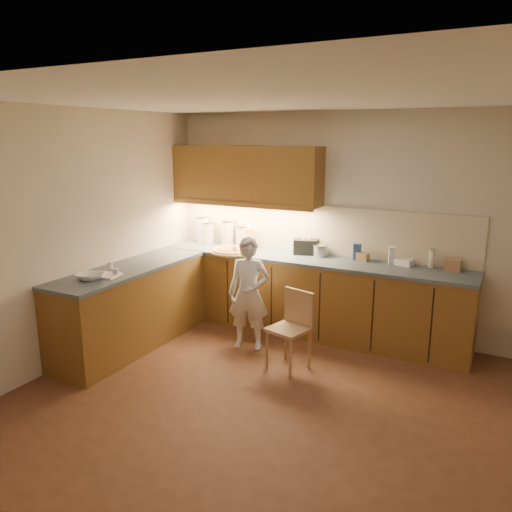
% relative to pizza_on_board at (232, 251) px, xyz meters
% --- Properties ---
extents(room, '(4.54, 4.50, 2.62)m').
position_rel_pizza_on_board_xyz_m(room, '(1.30, -1.53, 0.73)').
color(room, '#56301D').
rests_on(room, ground).
extents(l_counter, '(3.77, 2.62, 0.92)m').
position_rel_pizza_on_board_xyz_m(l_counter, '(0.38, -0.28, -0.48)').
color(l_counter, brown).
rests_on(l_counter, ground).
extents(backsplash, '(3.75, 0.02, 0.58)m').
position_rel_pizza_on_board_xyz_m(backsplash, '(0.93, 0.46, 0.27)').
color(backsplash, beige).
rests_on(backsplash, l_counter).
extents(upper_cabinets, '(1.95, 0.36, 0.73)m').
position_rel_pizza_on_board_xyz_m(upper_cabinets, '(0.03, 0.30, 0.90)').
color(upper_cabinets, brown).
rests_on(upper_cabinets, ground).
extents(pizza_on_board, '(0.55, 0.55, 0.22)m').
position_rel_pizza_on_board_xyz_m(pizza_on_board, '(0.00, 0.00, 0.00)').
color(pizza_on_board, tan).
rests_on(pizza_on_board, l_counter).
extents(child, '(0.52, 0.41, 1.25)m').
position_rel_pizza_on_board_xyz_m(child, '(0.53, -0.56, -0.32)').
color(child, white).
rests_on(child, ground).
extents(wooden_chair, '(0.44, 0.44, 0.80)m').
position_rel_pizza_on_board_xyz_m(wooden_chair, '(1.16, -0.79, -0.48)').
color(wooden_chair, tan).
rests_on(wooden_chair, ground).
extents(mixing_bowl, '(0.27, 0.27, 0.06)m').
position_rel_pizza_on_board_xyz_m(mixing_bowl, '(-0.65, -1.70, 0.01)').
color(mixing_bowl, white).
rests_on(mixing_bowl, l_counter).
extents(canister_a, '(0.18, 0.18, 0.36)m').
position_rel_pizza_on_board_xyz_m(canister_a, '(-0.66, 0.33, 0.16)').
color(canister_a, white).
rests_on(canister_a, l_counter).
extents(canister_b, '(0.17, 0.17, 0.29)m').
position_rel_pizza_on_board_xyz_m(canister_b, '(-0.56, 0.33, 0.12)').
color(canister_b, silver).
rests_on(canister_b, l_counter).
extents(canister_c, '(0.18, 0.18, 0.34)m').
position_rel_pizza_on_board_xyz_m(canister_c, '(-0.27, 0.36, 0.15)').
color(canister_c, silver).
rests_on(canister_c, l_counter).
extents(canister_d, '(0.17, 0.17, 0.28)m').
position_rel_pizza_on_board_xyz_m(canister_d, '(-0.07, 0.37, 0.12)').
color(canister_d, beige).
rests_on(canister_d, l_counter).
extents(oil_jug, '(0.12, 0.10, 0.30)m').
position_rel_pizza_on_board_xyz_m(oil_jug, '(0.04, 0.36, 0.11)').
color(oil_jug, gold).
rests_on(oil_jug, l_counter).
extents(toaster, '(0.32, 0.23, 0.19)m').
position_rel_pizza_on_board_xyz_m(toaster, '(0.83, 0.33, 0.07)').
color(toaster, black).
rests_on(toaster, l_counter).
extents(steel_pot, '(0.18, 0.18, 0.14)m').
position_rel_pizza_on_board_xyz_m(steel_pot, '(1.03, 0.31, 0.05)').
color(steel_pot, '#ABAAAF').
rests_on(steel_pot, l_counter).
extents(blue_box, '(0.11, 0.10, 0.19)m').
position_rel_pizza_on_board_xyz_m(blue_box, '(1.46, 0.36, 0.07)').
color(blue_box, '#305491').
rests_on(blue_box, l_counter).
extents(card_box_a, '(0.14, 0.11, 0.09)m').
position_rel_pizza_on_board_xyz_m(card_box_a, '(1.54, 0.33, 0.02)').
color(card_box_a, '#A07A56').
rests_on(card_box_a, l_counter).
extents(white_bottle, '(0.08, 0.08, 0.19)m').
position_rel_pizza_on_board_xyz_m(white_bottle, '(1.86, 0.33, 0.07)').
color(white_bottle, white).
rests_on(white_bottle, l_counter).
extents(flat_pack, '(0.22, 0.18, 0.08)m').
position_rel_pizza_on_board_xyz_m(flat_pack, '(2.00, 0.34, 0.01)').
color(flat_pack, white).
rests_on(flat_pack, l_counter).
extents(tall_jar, '(0.07, 0.07, 0.21)m').
position_rel_pizza_on_board_xyz_m(tall_jar, '(2.28, 0.37, 0.08)').
color(tall_jar, white).
rests_on(tall_jar, l_counter).
extents(card_box_b, '(0.17, 0.13, 0.13)m').
position_rel_pizza_on_board_xyz_m(card_box_b, '(2.50, 0.34, 0.04)').
color(card_box_b, '#A57F59').
rests_on(card_box_b, l_counter).
extents(dough_cloth, '(0.33, 0.29, 0.02)m').
position_rel_pizza_on_board_xyz_m(dough_cloth, '(-0.61, -1.54, -0.01)').
color(dough_cloth, white).
rests_on(dough_cloth, l_counter).
extents(spice_jar_a, '(0.07, 0.07, 0.07)m').
position_rel_pizza_on_board_xyz_m(spice_jar_a, '(-0.76, -1.30, 0.01)').
color(spice_jar_a, silver).
rests_on(spice_jar_a, l_counter).
extents(spice_jar_b, '(0.07, 0.07, 0.08)m').
position_rel_pizza_on_board_xyz_m(spice_jar_b, '(-0.51, -1.48, 0.01)').
color(spice_jar_b, silver).
rests_on(spice_jar_b, l_counter).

